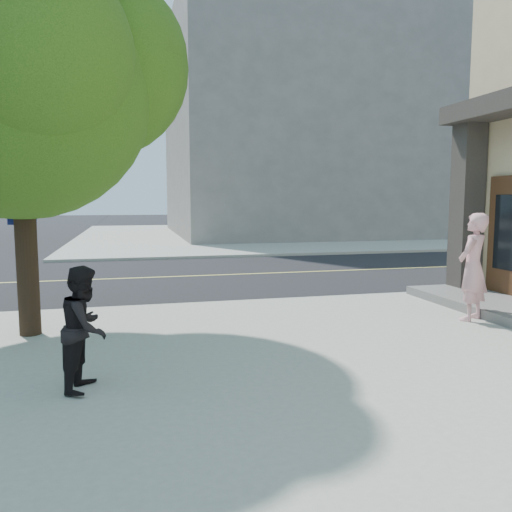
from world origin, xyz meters
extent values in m
plane|color=black|center=(0.00, 0.00, 0.00)|extent=(140.00, 140.00, 0.00)
cube|color=black|center=(0.00, 4.50, 0.01)|extent=(140.00, 9.00, 0.01)
cube|color=#9C9D90|center=(13.50, 21.50, 0.06)|extent=(29.00, 25.00, 0.12)
cube|color=slate|center=(9.20, -2.20, 0.21)|extent=(1.60, 4.00, 0.18)
cube|color=#35302B|center=(9.70, -0.50, 2.22)|extent=(0.55, 0.55, 4.20)
cube|color=#422614|center=(9.96, -1.50, 1.52)|extent=(0.10, 1.00, 2.60)
cube|color=slate|center=(14.00, 22.00, 7.12)|extent=(18.00, 16.00, 14.00)
imported|color=pink|center=(8.17, -2.81, 1.10)|extent=(0.85, 0.77, 1.96)
imported|color=black|center=(1.62, -4.65, 0.84)|extent=(0.70, 0.81, 1.44)
cylinder|color=black|center=(0.53, -1.93, 1.80)|extent=(0.34, 0.34, 3.36)
sphere|color=#386417|center=(0.53, -1.93, 4.05)|extent=(4.11, 4.11, 4.11)
sphere|color=#386417|center=(1.65, -1.37, 4.61)|extent=(3.18, 3.18, 3.18)
sphere|color=#386417|center=(0.90, -2.96, 4.33)|extent=(2.80, 2.80, 2.80)
cylinder|color=black|center=(0.39, -1.68, 2.17)|extent=(0.12, 0.12, 4.11)
cube|color=white|center=(0.44, -1.70, 2.66)|extent=(0.54, 0.04, 0.20)
cube|color=navy|center=(0.44, -1.70, 2.17)|extent=(0.44, 0.04, 0.54)
imported|color=black|center=(0.39, -1.68, 3.44)|extent=(0.16, 0.20, 0.98)
camera|label=1|loc=(2.17, -10.64, 2.31)|focal=35.34mm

